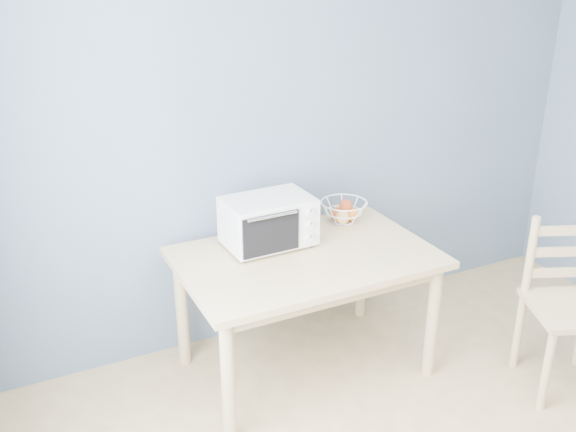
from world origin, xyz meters
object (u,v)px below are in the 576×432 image
toaster_oven (265,222)px  fruit_basket (343,211)px  dining_table (306,271)px  dining_chair (569,308)px

toaster_oven → fruit_basket: (0.57, 0.10, -0.08)m
dining_table → fruit_basket: size_ratio=3.77×
toaster_oven → fruit_basket: bearing=8.7°
fruit_basket → dining_chair: (0.83, -1.05, -0.34)m
dining_table → fruit_basket: fruit_basket is taller
dining_table → toaster_oven: bearing=128.6°
fruit_basket → dining_table: bearing=-144.3°
dining_chair → dining_table: bearing=172.2°
toaster_oven → dining_chair: size_ratio=0.51×
fruit_basket → dining_chair: size_ratio=0.38×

